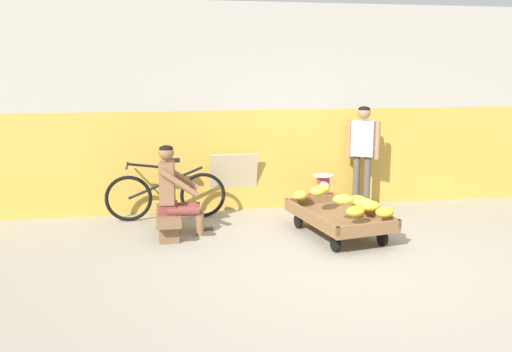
# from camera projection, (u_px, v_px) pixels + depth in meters

# --- Properties ---
(ground_plane) EXTENTS (80.00, 80.00, 0.00)m
(ground_plane) POSITION_uv_depth(u_px,v_px,m) (356.00, 268.00, 5.77)
(ground_plane) COLOR gray
(back_wall) EXTENTS (16.00, 0.30, 2.99)m
(back_wall) POSITION_uv_depth(u_px,v_px,m) (293.00, 107.00, 8.15)
(back_wall) COLOR gold
(back_wall) RESTS_ON ground
(banana_cart) EXTENTS (1.08, 1.57, 0.36)m
(banana_cart) POSITION_uv_depth(u_px,v_px,m) (339.00, 218.00, 6.81)
(banana_cart) COLOR brown
(banana_cart) RESTS_ON ground
(banana_pile) EXTENTS (1.04, 1.28, 0.26)m
(banana_pile) POSITION_uv_depth(u_px,v_px,m) (345.00, 201.00, 6.73)
(banana_pile) COLOR gold
(banana_pile) RESTS_ON banana_cart
(low_bench) EXTENTS (0.31, 1.10, 0.27)m
(low_bench) POSITION_uv_depth(u_px,v_px,m) (168.00, 219.00, 6.91)
(low_bench) COLOR brown
(low_bench) RESTS_ON ground
(vendor_seated) EXTENTS (0.70, 0.52, 1.14)m
(vendor_seated) POSITION_uv_depth(u_px,v_px,m) (175.00, 190.00, 6.85)
(vendor_seated) COLOR brown
(vendor_seated) RESTS_ON ground
(plastic_crate) EXTENTS (0.36, 0.28, 0.30)m
(plastic_crate) POSITION_uv_depth(u_px,v_px,m) (323.00, 205.00, 7.79)
(plastic_crate) COLOR red
(plastic_crate) RESTS_ON ground
(weighing_scale) EXTENTS (0.30, 0.30, 0.29)m
(weighing_scale) POSITION_uv_depth(u_px,v_px,m) (323.00, 185.00, 7.73)
(weighing_scale) COLOR #28282D
(weighing_scale) RESTS_ON plastic_crate
(bicycle_near_left) EXTENTS (1.66, 0.48, 0.86)m
(bicycle_near_left) POSITION_uv_depth(u_px,v_px,m) (166.00, 195.00, 7.56)
(bicycle_near_left) COLOR black
(bicycle_near_left) RESTS_ON ground
(sign_board) EXTENTS (0.70, 0.29, 0.87)m
(sign_board) POSITION_uv_depth(u_px,v_px,m) (233.00, 182.00, 8.03)
(sign_board) COLOR #C6B289
(sign_board) RESTS_ON ground
(customer_adult) EXTENTS (0.43, 0.34, 1.53)m
(customer_adult) POSITION_uv_depth(u_px,v_px,m) (363.00, 146.00, 8.04)
(customer_adult) COLOR brown
(customer_adult) RESTS_ON ground
(shopping_bag) EXTENTS (0.18, 0.12, 0.24)m
(shopping_bag) POSITION_uv_depth(u_px,v_px,m) (341.00, 213.00, 7.49)
(shopping_bag) COLOR green
(shopping_bag) RESTS_ON ground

